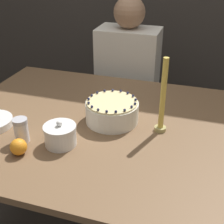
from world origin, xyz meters
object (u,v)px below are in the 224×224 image
object	(u,v)px
sugar_shaker	(21,130)
person_man_blue_shirt	(127,98)
sugar_bowl	(60,135)
cake	(112,111)
candle	(162,102)

from	to	relation	value
sugar_shaker	person_man_blue_shirt	xyz separation A→B (m)	(0.19, 0.99, -0.29)
sugar_bowl	sugar_shaker	world-z (taller)	sugar_bowl
cake	person_man_blue_shirt	distance (m)	0.78
sugar_shaker	candle	xyz separation A→B (m)	(0.54, 0.26, 0.09)
sugar_shaker	candle	world-z (taller)	candle
sugar_bowl	person_man_blue_shirt	distance (m)	1.00
cake	candle	size ratio (longest dim) A/B	0.72
cake	person_man_blue_shirt	xyz separation A→B (m)	(-0.11, 0.71, -0.29)
cake	sugar_shaker	distance (m)	0.41
person_man_blue_shirt	sugar_shaker	bearing A→B (deg)	78.87
candle	person_man_blue_shirt	size ratio (longest dim) A/B	0.28
sugar_bowl	person_man_blue_shirt	bearing A→B (deg)	88.10
sugar_shaker	candle	bearing A→B (deg)	25.73
sugar_bowl	sugar_shaker	xyz separation A→B (m)	(-0.16, -0.03, 0.01)
cake	person_man_blue_shirt	bearing A→B (deg)	98.98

